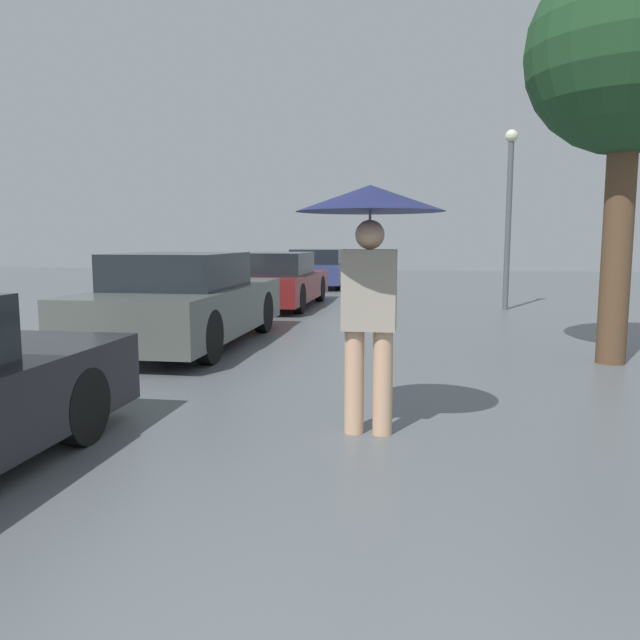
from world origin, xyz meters
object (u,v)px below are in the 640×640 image
at_px(pedestrian, 370,235).
at_px(street_lamp, 509,202).
at_px(parked_car_farthest, 319,269).
at_px(parked_car_second, 184,302).
at_px(tree, 629,56).
at_px(parked_car_third, 278,281).

height_order(pedestrian, street_lamp, street_lamp).
height_order(parked_car_farthest, street_lamp, street_lamp).
xyz_separation_m(parked_car_second, tree, (5.63, -0.44, 2.97)).
relative_size(parked_car_third, tree, 0.87).
height_order(pedestrian, parked_car_third, pedestrian).
relative_size(parked_car_farthest, street_lamp, 1.08).
xyz_separation_m(pedestrian, parked_car_second, (-2.94, 3.70, -0.91)).
height_order(parked_car_third, tree, tree).
bearing_deg(street_lamp, parked_car_farthest, 130.70).
bearing_deg(street_lamp, pedestrian, -103.48).
relative_size(pedestrian, tree, 0.39).
bearing_deg(parked_car_second, street_lamp, 46.61).
distance_m(parked_car_second, tree, 6.38).
distance_m(pedestrian, parked_car_farthest, 15.25).
relative_size(parked_car_second, tree, 0.89).
relative_size(parked_car_second, parked_car_third, 1.02).
height_order(parked_car_farthest, tree, tree).
height_order(parked_car_second, tree, tree).
bearing_deg(parked_car_farthest, street_lamp, -49.30).
xyz_separation_m(parked_car_farthest, tree, (5.53, -11.69, 3.03)).
xyz_separation_m(parked_car_farthest, street_lamp, (5.02, -5.84, 1.71)).
relative_size(parked_car_second, parked_car_farthest, 1.05).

